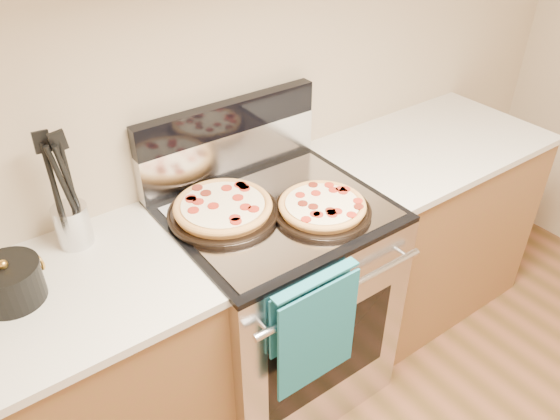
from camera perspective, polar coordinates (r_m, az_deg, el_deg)
wall_back at (r=2.03m, az=-6.37°, el=14.83°), size 4.00×0.00×4.00m
range_body at (r=2.27m, az=-0.32°, el=-9.68°), size 0.76×0.68×0.90m
oven_window at (r=2.09m, az=5.24°, el=-14.84°), size 0.56×0.01×0.40m
cooktop at (r=1.97m, az=-0.36°, el=-0.07°), size 0.76×0.68×0.02m
backsplash_lower at (r=2.14m, az=-5.24°, el=5.97°), size 0.76×0.06×0.18m
backsplash_upper at (r=2.07m, az=-5.46°, el=9.60°), size 0.76×0.06×0.12m
oven_handle at (r=1.82m, az=6.64°, el=-8.41°), size 0.70×0.03×0.03m
dish_towel at (r=1.83m, az=3.55°, el=-12.25°), size 0.32×0.05×0.42m
foil_sheet at (r=1.94m, az=0.15°, el=-0.16°), size 0.70×0.55×0.01m
cabinet_left at (r=2.09m, az=-22.04°, el=-18.69°), size 1.00×0.62×0.88m
countertop_left at (r=1.77m, az=-25.24°, el=-9.61°), size 1.02×0.64×0.03m
cabinet_right at (r=2.77m, az=14.26°, el=-1.68°), size 1.00×0.62×0.88m
countertop_right at (r=2.54m, az=15.71°, el=6.64°), size 1.02×0.64×0.03m
pepperoni_pizza_back at (r=1.92m, az=-5.97°, el=0.13°), size 0.39×0.39×0.05m
pepperoni_pizza_front at (r=1.92m, az=4.42°, el=0.26°), size 0.41×0.41×0.05m
utensil_crock at (r=1.90m, az=-20.82°, el=-1.48°), size 0.14×0.14×0.14m
saucepan at (r=1.76m, az=-26.36°, el=-6.98°), size 0.22×0.22×0.11m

